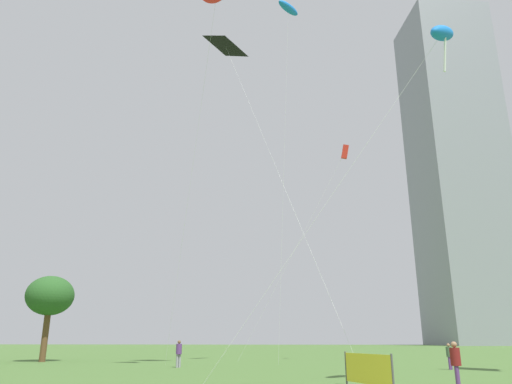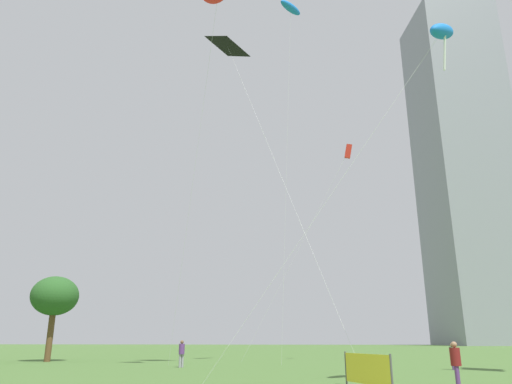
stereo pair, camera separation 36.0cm
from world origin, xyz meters
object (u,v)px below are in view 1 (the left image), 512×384
Objects in this scene: kite_flying_2 at (442,34)px; park_tree_1 at (50,296)px; person_standing_1 at (456,361)px; distant_highrise_0 at (457,167)px; kite_flying_1 at (288,9)px; person_standing_2 at (449,354)px; event_banner at (368,369)px; kite_flying_3 at (226,46)px; kite_flying_0 at (344,153)px; person_standing_0 at (179,352)px.

kite_flying_2 is 37.13m from park_tree_1.
distant_highrise_0 is at bearing 1.20° from person_standing_1.
kite_flying_1 is 0.29× the size of distant_highrise_0.
person_standing_2 reaches higher than event_banner.
person_standing_2 is at bearing 60.36° from event_banner.
kite_flying_3 reaches higher than event_banner.
person_standing_2 is 27.99m from kite_flying_3.
distant_highrise_0 is (46.04, 124.15, 52.10)m from person_standing_1.
park_tree_1 is (-31.18, 8.22, 4.51)m from person_standing_2.
distant_highrise_0 is at bearing 65.34° from kite_flying_0.
kite_flying_0 is at bearing -104.74° from person_standing_2.
person_standing_0 is 0.25× the size of park_tree_1.
person_standing_2 is (17.84, -1.05, -0.10)m from person_standing_0.
kite_flying_2 is at bearing -66.54° from kite_flying_1.
park_tree_1 is at bearing -64.30° from person_standing_0.
park_tree_1 reaches higher than event_banner.
park_tree_1 is 2.32× the size of event_banner.
kite_flying_0 is 0.18× the size of distant_highrise_0.
person_standing_2 is at bearing -1.03° from kite_flying_3.
distant_highrise_0 is (57.40, 111.44, 28.51)m from kite_flying_3.
kite_flying_3 is at bearing 122.12° from event_banner.
kite_flying_2 reaches higher than park_tree_1.
kite_flying_1 is at bearing 25.21° from kite_flying_3.
kite_flying_0 is 13.84m from kite_flying_1.
kite_flying_0 is 0.75× the size of kite_flying_3.
kite_flying_2 is at bearing -84.60° from kite_flying_0.
park_tree_1 is 32.06m from event_banner.
park_tree_1 is (-21.43, 5.52, -24.43)m from kite_flying_1.
kite_flying_0 reaches higher than park_tree_1.
event_banner is (-4.25, 1.13, -14.77)m from kite_flying_2.
kite_flying_0 is 6.16× the size of event_banner.
kite_flying_3 is at bearing -45.12° from person_standing_2.
kite_flying_1 is at bearing 43.88° from person_standing_1.
person_standing_1 is at bearing -118.56° from distant_highrise_0.
kite_flying_3 reaches higher than park_tree_1.
distant_highrise_0 is at bearing 62.75° from kite_flying_3.
kite_flying_2 reaches higher than person_standing_1.
person_standing_2 is 0.22× the size of park_tree_1.
park_tree_1 is at bearing -179.17° from kite_flying_0.
kite_flying_0 is (-4.83, 8.60, 17.43)m from person_standing_2.
event_banner is at bearing -119.98° from distant_highrise_0.
distant_highrise_0 is (60.35, 110.66, 52.10)m from person_standing_0.
kite_flying_0 reaches higher than person_standing_2.
person_standing_0 is at bearing 136.17° from kite_flying_2.
person_standing_2 is at bearing -15.43° from kite_flying_1.
kite_flying_3 reaches higher than person_standing_1.
kite_flying_2 is at bearing -37.29° from park_tree_1.
event_banner is at bearing 109.22° from person_standing_1.
kite_flying_2 is at bearing -48.45° from kite_flying_3.
kite_flying_2 is (-2.75, -13.44, 14.57)m from person_standing_2.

